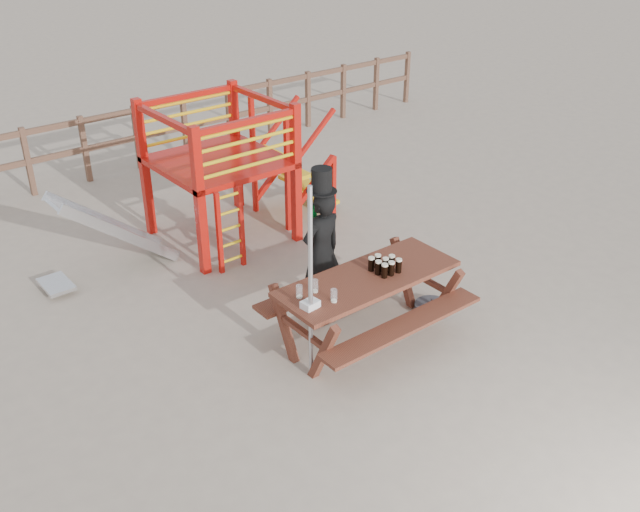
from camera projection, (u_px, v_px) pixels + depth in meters
The scene contains 10 objects.
ground at pixel (374, 348), 8.33m from camera, with size 60.00×60.00×0.00m, color tan.
back_fence at pixel (111, 136), 12.77m from camera, with size 15.09×0.09×1.20m.
playground_fort at pixel (216, 172), 10.34m from camera, with size 4.71×1.84×2.10m.
picnic_table at pixel (367, 300), 8.25m from camera, with size 2.22×1.54×0.85m.
man_with_hat at pixel (322, 249), 8.69m from camera, with size 0.61×0.42×1.90m.
metal_pole at pixel (311, 287), 7.34m from camera, with size 0.05×0.05×2.26m, color #B2B2B7.
parasol_base at pixel (432, 308), 9.00m from camera, with size 0.45×0.45×0.19m.
paper_bag at pixel (310, 304), 7.50m from camera, with size 0.18×0.14×0.08m, color white.
stout_pints at pixel (385, 265), 8.15m from camera, with size 0.29×0.30×0.17m.
empty_glasses at pixel (316, 292), 7.67m from camera, with size 0.31×0.37×0.15m.
Camera 1 is at (-4.78, -4.91, 4.90)m, focal length 40.00 mm.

